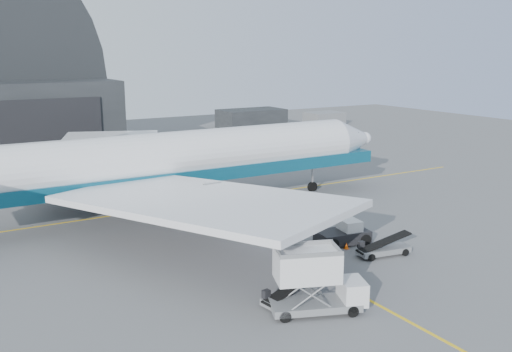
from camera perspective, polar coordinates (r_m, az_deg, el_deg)
ground at (r=46.83m, az=3.88°, el=-8.34°), size 200.00×200.00×0.00m
taxi_lines at (r=57.13m, az=-3.36°, el=-4.46°), size 80.00×42.12×0.02m
distant_bldg_a at (r=126.09m, az=-0.46°, el=4.88°), size 14.00×8.00×4.00m
distant_bldg_b at (r=132.22m, az=6.82°, el=5.15°), size 8.00×6.00×2.80m
airliner at (r=59.01m, az=-9.30°, el=1.42°), size 55.82×54.13×19.59m
catering_truck at (r=37.27m, az=5.89°, el=-10.46°), size 6.54×4.30×4.22m
pushback_tug at (r=50.95m, az=8.78°, el=-5.78°), size 4.87×3.28×2.10m
belt_loader_a at (r=39.08m, az=3.49°, el=-11.83°), size 4.69×2.16×1.75m
belt_loader_b at (r=48.58m, az=12.57°, el=-7.14°), size 4.86×2.27×1.82m
traffic_cone at (r=49.64m, az=9.03°, el=-6.91°), size 0.40×0.40×0.57m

